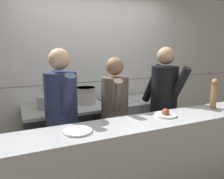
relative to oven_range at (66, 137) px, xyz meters
name	(u,v)px	position (x,y,z in m)	size (l,w,h in m)	color
wall_back_tiled	(95,72)	(0.59, 0.40, 0.85)	(8.00, 0.06, 2.60)	white
oven_range	(66,137)	(0.00, 0.00, 0.00)	(1.12, 0.71, 0.89)	#232326
prep_counter	(133,126)	(1.09, 0.00, -0.01)	(0.94, 0.65, 0.88)	#B7BABF
pass_counter	(143,169)	(0.50, -1.22, 0.05)	(2.87, 0.45, 1.00)	#B7BABF
stock_pot	(46,102)	(-0.24, 0.03, 0.54)	(0.26, 0.26, 0.17)	#B7BABF
sauce_pot	(86,95)	(0.32, 0.06, 0.57)	(0.29, 0.29, 0.24)	beige
chefs_knife	(128,103)	(0.91, -0.16, 0.44)	(0.39, 0.17, 0.02)	#B7BABF
plated_dish_main	(78,131)	(-0.15, -1.22, 0.57)	(0.25, 0.25, 0.02)	white
plated_dish_appetiser	(166,114)	(0.80, -1.17, 0.58)	(0.23, 0.23, 0.08)	white
pepper_mill	(214,93)	(1.48, -1.16, 0.74)	(0.08, 0.08, 0.35)	#AD7A47
chef_head_cook	(62,119)	(-0.17, -0.64, 0.50)	(0.38, 0.74, 1.69)	black
chef_sous	(115,116)	(0.47, -0.63, 0.44)	(0.41, 0.69, 1.59)	black
chef_line	(163,105)	(1.18, -0.64, 0.50)	(0.42, 0.74, 1.71)	black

